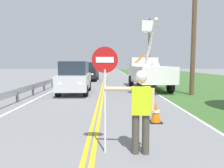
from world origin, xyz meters
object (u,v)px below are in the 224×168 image
Objects in this scene: flagger_worker at (140,107)px; traffic_cone_lead at (156,113)px; utility_pole_near at (194,31)px; oncoming_suv_second at (89,71)px; utility_pole_mid at (149,47)px; utility_bucket_truck at (147,71)px; oncoming_suv_nearest at (75,77)px; stop_sign_paddle at (105,76)px; traffic_cone_mid at (143,97)px.

flagger_worker is 2.61× the size of traffic_cone_lead.
utility_pole_near reaches higher than flagger_worker.
oncoming_suv_second is 0.59× the size of utility_pole_mid.
traffic_cone_lead is (-1.49, -9.70, -1.07)m from utility_bucket_truck.
oncoming_suv_second is at bearing -152.13° from utility_pole_mid.
flagger_worker is at bearing -117.68° from utility_pole_near.
flagger_worker is at bearing -110.11° from traffic_cone_lead.
flagger_worker is 10.27m from utility_pole_near.
flagger_worker is 0.24× the size of utility_pole_near.
oncoming_suv_nearest is at bearing -117.67° from utility_pole_mid.
utility_pole_near is at bearing 58.29° from stop_sign_paddle.
oncoming_suv_second is 13.97m from utility_pole_near.
utility_pole_near is (2.19, -3.43, 2.53)m from utility_bucket_truck.
traffic_cone_lead is (-3.68, -6.27, -3.60)m from utility_pole_near.
oncoming_suv_second is at bearing 95.89° from stop_sign_paddle.
oncoming_suv_second is (-5.23, 8.05, -0.35)m from utility_bucket_truck.
stop_sign_paddle is at bearing -104.62° from utility_bucket_truck.
traffic_cone_lead is 1.00× the size of traffic_cone_mid.
utility_pole_near is at bearing -57.13° from oncoming_suv_second.
oncoming_suv_second is 6.64× the size of traffic_cone_lead.
utility_bucket_truck is 4.79m from utility_pole_near.
stop_sign_paddle reaches higher than traffic_cone_mid.
flagger_worker is 0.27× the size of utility_bucket_truck.
utility_pole_mid is 11.24× the size of traffic_cone_lead.
utility_pole_near is at bearing -90.89° from utility_pole_mid.
flagger_worker is 2.71m from traffic_cone_lead.
utility_bucket_truck is 1.48× the size of oncoming_suv_nearest.
utility_bucket_truck is at bearing -57.01° from oncoming_suv_second.
utility_pole_near is 5.91m from traffic_cone_mid.
utility_pole_mid is at bearing 89.11° from utility_pole_near.
traffic_cone_mid is (3.88, -3.85, -0.72)m from oncoming_suv_nearest.
stop_sign_paddle is 0.50× the size of oncoming_suv_nearest.
utility_pole_mid is (0.24, 15.54, 0.18)m from utility_pole_near.
flagger_worker reaches higher than traffic_cone_lead.
utility_pole_mid is at bearing 78.63° from utility_bucket_truck.
traffic_cone_lead is (1.66, 2.38, -1.37)m from stop_sign_paddle.
traffic_cone_lead and traffic_cone_mid have the same top height.
traffic_cone_lead is at bearing -62.00° from oncoming_suv_nearest.
oncoming_suv_nearest is at bearing -90.23° from oncoming_suv_second.
utility_pole_mid is (4.82, 24.27, 3.07)m from flagger_worker.
traffic_cone_mid is at bearing -75.19° from oncoming_suv_second.
oncoming_suv_second is 0.62× the size of utility_pole_near.
stop_sign_paddle reaches higher than traffic_cone_lead.
oncoming_suv_second is 9.19m from utility_pole_mid.
utility_pole_near is (5.34, 8.65, 2.23)m from stop_sign_paddle.
flagger_worker is 2.61× the size of traffic_cone_mid.
stop_sign_paddle is at bearing -107.32° from traffic_cone_mid.
traffic_cone_mid is (-1.39, -6.44, -1.07)m from utility_bucket_truck.
oncoming_suv_nearest is 6.64× the size of traffic_cone_lead.
utility_pole_mid reaches higher than utility_pole_near.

